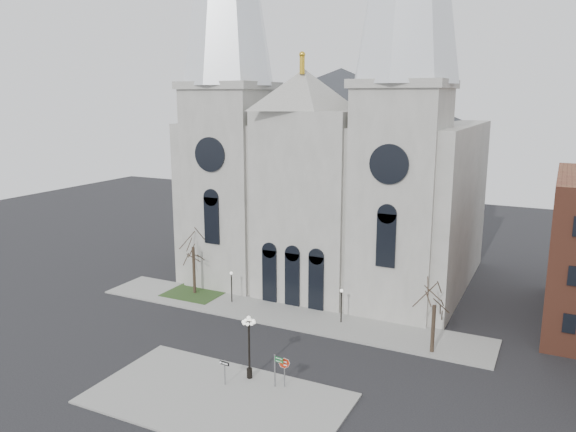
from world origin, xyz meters
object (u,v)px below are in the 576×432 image
at_px(street_name_sign, 276,368).
at_px(one_way_sign, 225,368).
at_px(globe_lamp, 249,339).
at_px(stop_sign, 285,366).

bearing_deg(street_name_sign, one_way_sign, -151.35).
xyz_separation_m(one_way_sign, street_name_sign, (3.50, 1.37, 0.13)).
bearing_deg(one_way_sign, globe_lamp, 60.41).
relative_size(stop_sign, street_name_sign, 0.91).
distance_m(globe_lamp, one_way_sign, 2.69).
distance_m(one_way_sign, street_name_sign, 3.76).
bearing_deg(street_name_sign, stop_sign, 35.08).
relative_size(globe_lamp, street_name_sign, 1.99).
xyz_separation_m(stop_sign, globe_lamp, (-2.95, 0.01, 1.48)).
relative_size(one_way_sign, street_name_sign, 0.77).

